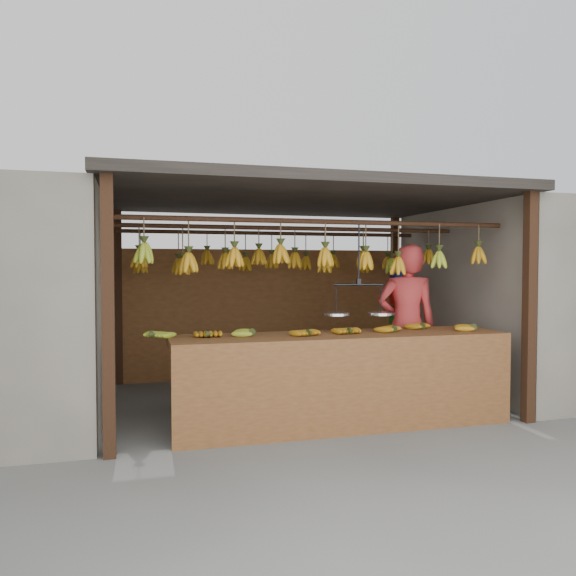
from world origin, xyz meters
name	(u,v)px	position (x,y,z in m)	size (l,w,h in m)	color
ground	(295,400)	(0.00, 0.00, 0.00)	(80.00, 80.00, 0.00)	#5B5B57
stall	(287,233)	(0.00, 0.33, 1.97)	(4.30, 3.30, 2.40)	black
neighbor_right	(555,297)	(3.60, 0.00, 1.15)	(3.00, 3.00, 2.30)	slate
counter	(344,356)	(0.14, -1.23, 0.70)	(3.58, 0.75, 0.96)	brown
hanging_bananas	(294,261)	(0.00, 0.01, 1.62)	(3.63, 2.24, 0.40)	#92A523
balance_scale	(359,309)	(0.38, -1.00, 1.13)	(0.72, 0.35, 0.93)	black
vendor	(407,325)	(1.14, -0.57, 0.90)	(0.66, 0.43, 1.80)	#BF3333
bag_bundles	(395,305)	(1.94, 1.35, 0.99)	(0.08, 0.26, 1.29)	#1426BF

